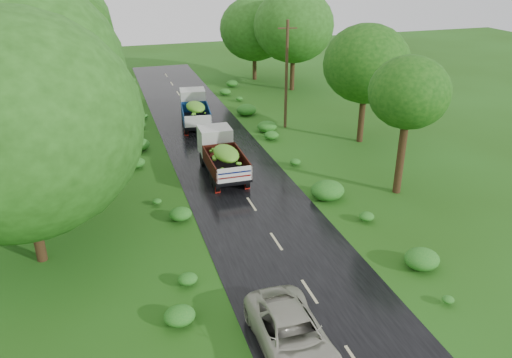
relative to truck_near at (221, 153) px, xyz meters
name	(u,v)px	position (x,y,z in m)	size (l,w,h in m)	color
ground	(309,292)	(0.54, -12.45, -1.37)	(120.00, 120.00, 0.00)	#20480F
road	(269,231)	(0.54, -7.45, -1.36)	(6.50, 80.00, 0.02)	black
road_lines	(263,221)	(0.54, -6.45, -1.35)	(0.12, 69.60, 0.00)	#BFB78C
truck_near	(221,153)	(0.00, 0.00, 0.00)	(2.12, 5.80, 2.43)	black
truck_far	(195,108)	(0.29, 9.86, -0.02)	(2.66, 5.89, 2.39)	black
car	(292,335)	(-1.34, -15.28, -0.67)	(2.26, 4.90, 1.36)	#ACAB99
utility_pole	(286,74)	(6.85, 7.14, 2.78)	(1.41, 0.35, 8.08)	#382616
trees_left	(41,50)	(-9.85, 7.59, 5.37)	(7.02, 34.74, 9.39)	black
trees_right	(303,41)	(10.31, 12.42, 4.23)	(6.05, 31.71, 7.86)	black
shrubs	(224,158)	(0.54, 1.55, -1.02)	(11.90, 44.00, 0.70)	#18681E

